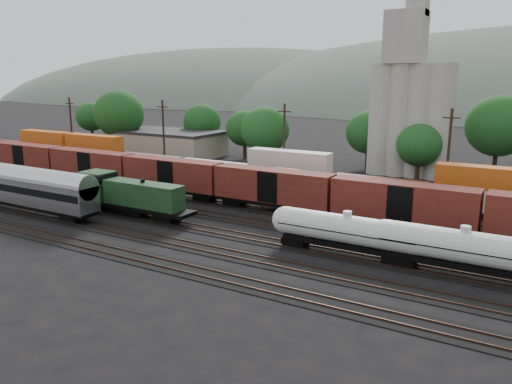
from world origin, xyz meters
The scene contains 13 objects.
ground centered at (0.00, 0.00, 0.00)m, with size 600.00×600.00×0.00m, color black.
tracks centered at (0.00, 0.00, 0.05)m, with size 180.00×33.20×0.20m.
green_locomotive centered at (-19.20, -5.00, 2.59)m, with size 17.17×3.03×4.54m.
tank_car_a centered at (8.14, -5.00, 2.35)m, with size 14.95×2.68×3.92m.
tank_car_b centered at (18.01, -5.00, 2.42)m, with size 15.43×2.76×4.04m.
passenger_coach centered at (-31.02, -10.00, 3.28)m, with size 23.54×2.90×5.35m.
orange_locomotive centered at (-1.73, 10.00, 2.31)m, with size 16.02×2.67×4.01m.
boxcar_string centered at (2.90, 5.00, 3.12)m, with size 153.60×2.90×4.20m.
container_wall centered at (11.80, 15.00, 2.63)m, with size 180.74×2.60×5.80m.
grain_silo centered at (3.28, 36.00, 11.26)m, with size 13.40×5.00×29.00m.
industrial_sheds centered at (6.63, 35.25, 2.56)m, with size 119.38×17.26×5.10m.
tree_band centered at (8.29, 35.99, 7.44)m, with size 166.35×21.96×13.87m.
utility_poles centered at (0.00, 22.00, 6.21)m, with size 122.20×0.36×12.00m.
Camera 1 is at (22.65, -46.28, 15.88)m, focal length 35.00 mm.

